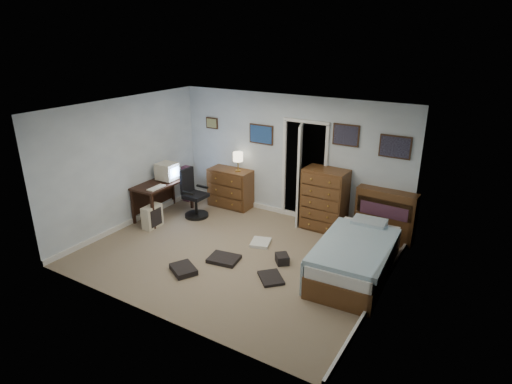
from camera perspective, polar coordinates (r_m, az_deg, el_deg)
floor at (r=7.53m, az=-2.77°, el=-8.29°), size 5.00×4.00×0.02m
computer_desk at (r=9.06m, az=-12.77°, el=0.41°), size 0.64×1.31×0.75m
crt_monitor at (r=8.98m, az=-11.76°, el=2.71°), size 0.40×0.37×0.36m
keyboard at (r=8.59m, az=-13.14°, el=0.56°), size 0.16×0.40×0.02m
pc_tower at (r=8.64m, az=-13.66°, el=-3.19°), size 0.22×0.42×0.45m
office_chair at (r=8.92m, az=-8.31°, el=-0.86°), size 0.49×0.50×1.01m
media_stack at (r=9.77m, az=-9.18°, el=1.11°), size 0.17×0.17×0.81m
low_dresser at (r=9.36m, az=-3.38°, el=0.56°), size 0.95×0.49×0.84m
table_lamp at (r=9.03m, az=-2.42°, el=4.63°), size 0.21×0.21×0.41m
doorway at (r=8.82m, az=7.26°, el=3.15°), size 0.96×1.12×2.05m
tall_dresser at (r=8.30m, az=9.14°, el=-1.01°), size 0.84×0.51×1.21m
headboard_bookcase at (r=8.12m, az=16.83°, el=-2.86°), size 1.09×0.33×0.97m
bed at (r=6.95m, az=13.03°, el=-8.49°), size 1.18×2.06×0.66m
wall_posters at (r=8.28m, az=8.05°, el=7.30°), size 4.38×0.04×0.60m
floor_clutter at (r=7.21m, az=-2.87°, el=-9.23°), size 1.86×1.95×0.15m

